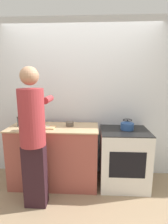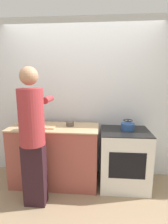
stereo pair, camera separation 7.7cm
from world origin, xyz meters
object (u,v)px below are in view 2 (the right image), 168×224
knife (43,126)px  kettle (128,126)px  person (33,133)px  cutting_board (43,127)px  oven (124,158)px  bowl_prep (70,124)px  canister_jar (23,121)px

knife → kettle: size_ratio=1.05×
person → knife: size_ratio=8.63×
cutting_board → knife: bearing=100.9°
oven → bowl_prep: size_ratio=7.38×
bowl_prep → cutting_board: bearing=-163.2°
person → oven: bearing=22.9°
person → kettle: bearing=23.9°
bowl_prep → canister_jar: bearing=-177.8°
kettle → bowl_prep: 0.88m
person → kettle: (1.26, 0.56, -0.03)m
knife → canister_jar: (-0.34, 0.07, 0.05)m
oven → bowl_prep: bowl_prep is taller
knife → canister_jar: size_ratio=1.49×
oven → knife: knife is taller
knife → bowl_prep: 0.41m
oven → knife: 1.34m
oven → kettle: bearing=47.2°
oven → knife: size_ratio=4.27×
oven → canister_jar: bearing=179.9°
oven → cutting_board: size_ratio=2.31×
person → bowl_prep: bearing=54.9°
person → kettle: 1.38m
kettle → canister_jar: bearing=-178.6°
cutting_board → bowl_prep: bowl_prep is taller
oven → cutting_board: 1.33m
oven → kettle: size_ratio=4.50×
oven → kettle: (0.04, 0.04, 0.51)m
oven → person: person is taller
person → bowl_prep: 0.67m
cutting_board → oven: bearing=4.1°
knife → bowl_prep: (0.40, 0.10, 0.01)m
oven → canister_jar: size_ratio=6.37×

